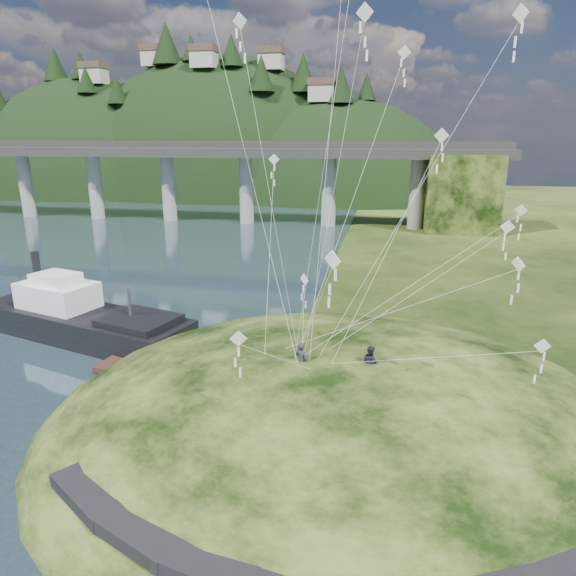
# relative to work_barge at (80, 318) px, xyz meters

# --- Properties ---
(ground) EXTENTS (320.00, 320.00, 0.00)m
(ground) POSITION_rel_work_barge_xyz_m (14.53, -11.80, -1.69)
(ground) COLOR black
(ground) RESTS_ON ground
(grass_hill) EXTENTS (36.00, 32.00, 13.00)m
(grass_hill) POSITION_rel_work_barge_xyz_m (22.53, -9.80, -3.19)
(grass_hill) COLOR black
(grass_hill) RESTS_ON ground
(footpath) EXTENTS (22.29, 5.84, 0.83)m
(footpath) POSITION_rel_work_barge_xyz_m (21.99, -21.55, 0.39)
(footpath) COLOR black
(footpath) RESTS_ON ground
(bridge) EXTENTS (160.00, 11.00, 15.00)m
(bridge) POSITION_rel_work_barge_xyz_m (-11.93, 58.26, 8.01)
(bridge) COLOR #2D2B2B
(bridge) RESTS_ON ground
(far_ridge) EXTENTS (153.00, 70.00, 94.50)m
(far_ridge) POSITION_rel_work_barge_xyz_m (-29.05, 110.37, -9.13)
(far_ridge) COLOR black
(far_ridge) RESTS_ON ground
(work_barge) EXTENTS (20.01, 10.36, 6.76)m
(work_barge) POSITION_rel_work_barge_xyz_m (0.00, 0.00, 0.00)
(work_barge) COLOR black
(work_barge) RESTS_ON ground
(wooden_dock) EXTENTS (14.38, 4.02, 1.01)m
(wooden_dock) POSITION_rel_work_barge_xyz_m (12.01, -6.13, -1.25)
(wooden_dock) COLOR #311B14
(wooden_dock) RESTS_ON ground
(kite_flyers) EXTENTS (4.47, 1.29, 1.98)m
(kite_flyers) POSITION_rel_work_barge_xyz_m (22.53, -11.41, 4.18)
(kite_flyers) COLOR #282835
(kite_flyers) RESTS_ON ground
(kite_swarm) EXTENTS (19.83, 16.52, 20.59)m
(kite_swarm) POSITION_rel_work_barge_xyz_m (23.71, -8.90, 14.79)
(kite_swarm) COLOR silver
(kite_swarm) RESTS_ON ground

